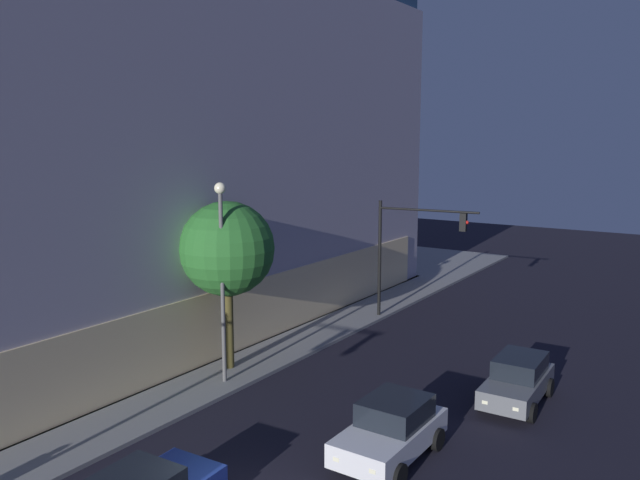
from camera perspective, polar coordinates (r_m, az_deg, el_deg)
name	(u,v)px	position (r m, az deg, el deg)	size (l,w,h in m)	color
modern_building	(92,122)	(38.43, -19.97, 10.02)	(33.74, 25.55, 21.29)	#4C4C51
traffic_light_far_corner	(410,240)	(33.14, 8.15, 0.02)	(0.68, 5.34, 6.23)	black
street_lamp_sidewalk	(222,258)	(24.35, -8.88, -1.64)	(0.44, 0.44, 7.82)	#585858
sidewalk_tree	(227,249)	(25.82, -8.40, -0.83)	(3.88, 3.88, 6.97)	#49401E
car_white	(391,429)	(19.97, 6.48, -16.63)	(4.22, 2.21, 1.79)	silver
car_grey	(518,380)	(24.65, 17.46, -11.97)	(4.26, 2.06, 1.70)	slate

